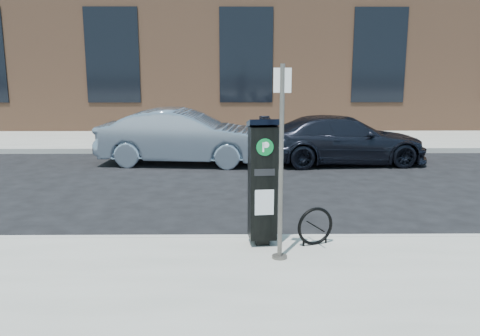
{
  "coord_description": "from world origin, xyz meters",
  "views": [
    {
      "loc": [
        -0.43,
        -7.45,
        2.79
      ],
      "look_at": [
        -0.35,
        0.5,
        1.11
      ],
      "focal_mm": 38.0,
      "sensor_mm": 36.0,
      "label": 1
    }
  ],
  "objects_px": {
    "sign_pole": "(281,165)",
    "bike_rack": "(315,226)",
    "car_silver": "(183,137)",
    "parking_kiosk": "(263,181)",
    "car_dark": "(343,140)"
  },
  "relations": [
    {
      "from": "car_silver",
      "to": "parking_kiosk",
      "type": "bearing_deg",
      "value": -159.64
    },
    {
      "from": "sign_pole",
      "to": "car_silver",
      "type": "height_order",
      "value": "sign_pole"
    },
    {
      "from": "sign_pole",
      "to": "car_silver",
      "type": "distance_m",
      "value": 7.63
    },
    {
      "from": "bike_rack",
      "to": "car_silver",
      "type": "distance_m",
      "value": 7.3
    },
    {
      "from": "sign_pole",
      "to": "bike_rack",
      "type": "height_order",
      "value": "sign_pole"
    },
    {
      "from": "car_dark",
      "to": "bike_rack",
      "type": "bearing_deg",
      "value": 161.11
    },
    {
      "from": "parking_kiosk",
      "to": "car_dark",
      "type": "distance_m",
      "value": 7.25
    },
    {
      "from": "car_dark",
      "to": "car_silver",
      "type": "bearing_deg",
      "value": 86.11
    },
    {
      "from": "sign_pole",
      "to": "bike_rack",
      "type": "relative_size",
      "value": 4.57
    },
    {
      "from": "sign_pole",
      "to": "car_dark",
      "type": "height_order",
      "value": "sign_pole"
    },
    {
      "from": "car_dark",
      "to": "sign_pole",
      "type": "bearing_deg",
      "value": 158.05
    },
    {
      "from": "car_silver",
      "to": "car_dark",
      "type": "relative_size",
      "value": 1.0
    },
    {
      "from": "bike_rack",
      "to": "parking_kiosk",
      "type": "bearing_deg",
      "value": 155.83
    },
    {
      "from": "sign_pole",
      "to": "bike_rack",
      "type": "distance_m",
      "value": 1.27
    },
    {
      "from": "car_dark",
      "to": "parking_kiosk",
      "type": "bearing_deg",
      "value": 155.09
    }
  ]
}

